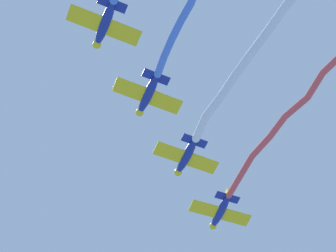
{
  "coord_description": "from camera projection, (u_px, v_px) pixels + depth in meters",
  "views": [
    {
      "loc": [
        -44.25,
        -8.01,
        6.44
      ],
      "look_at": [
        -13.35,
        4.59,
        60.13
      ],
      "focal_mm": 62.72,
      "sensor_mm": 36.0,
      "label": 1
    }
  ],
  "objects": [
    {
      "name": "smoke_trail_left_wing",
      "position": [
        244.0,
        65.0,
        59.33
      ],
      "size": [
        13.21,
        16.59,
        1.39
      ],
      "color": "white"
    },
    {
      "name": "airplane_lead",
      "position": [
        220.0,
        212.0,
        69.1
      ],
      "size": [
        6.17,
        6.66,
        1.86
      ],
      "rotation": [
        0.0,
        0.0,
        0.72
      ],
      "color": "navy"
    },
    {
      "name": "smoke_trail_lead",
      "position": [
        279.0,
        128.0,
        62.38
      ],
      "size": [
        13.89,
        17.43,
        1.36
      ],
      "color": "#DB4C4C"
    },
    {
      "name": "smoke_trail_right_wing",
      "position": [
        185.0,
        11.0,
        55.75
      ],
      "size": [
        11.84,
        10.92,
        2.1
      ],
      "color": "#4C75DB"
    },
    {
      "name": "airplane_slot",
      "position": [
        104.0,
        25.0,
        57.49
      ],
      "size": [
        6.42,
        6.43,
        1.86
      ],
      "rotation": [
        0.0,
        0.0,
        0.78
      ],
      "color": "navy"
    },
    {
      "name": "airplane_right_wing",
      "position": [
        148.0,
        95.0,
        61.36
      ],
      "size": [
        6.45,
        6.41,
        1.86
      ],
      "rotation": [
        0.0,
        0.0,
        0.79
      ],
      "color": "navy"
    },
    {
      "name": "airplane_left_wing",
      "position": [
        186.0,
        157.0,
        65.23
      ],
      "size": [
        6.41,
        6.44,
        1.86
      ],
      "rotation": [
        0.0,
        0.0,
        0.78
      ],
      "color": "navy"
    }
  ]
}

